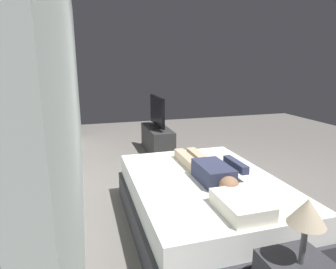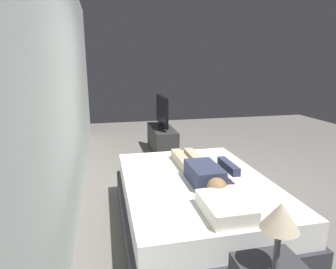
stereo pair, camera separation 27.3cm
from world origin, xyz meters
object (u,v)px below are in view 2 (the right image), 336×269
object	(u,v)px
pillow	(225,207)
remote	(231,169)
bed	(196,204)
tv	(162,113)
lamp	(280,217)
tv_stand	(162,140)
person	(201,170)

from	to	relation	value
pillow	remote	bearing A→B (deg)	-27.46
bed	tv	xyz separation A→B (m)	(2.63, -0.18, 0.52)
tv	lamp	distance (m)	3.97
tv_stand	lamp	bearing A→B (deg)	178.11
person	lamp	size ratio (longest dim) A/B	3.00
bed	pillow	world-z (taller)	pillow
remote	pillow	bearing A→B (deg)	152.54
tv_stand	bed	bearing A→B (deg)	176.12
pillow	remote	distance (m)	1.01
person	tv_stand	bearing A→B (deg)	-2.61
tv_stand	tv	world-z (taller)	tv
lamp	remote	bearing A→B (deg)	-15.39
tv_stand	remote	bearing A→B (deg)	-173.34
tv_stand	lamp	world-z (taller)	lamp
bed	person	bearing A→B (deg)	-64.39
tv_stand	lamp	distance (m)	4.01
tv_stand	tv	xyz separation A→B (m)	(0.00, -0.00, 0.53)
tv_stand	tv	distance (m)	0.53
tv	tv_stand	bearing A→B (deg)	90.00
bed	lamp	size ratio (longest dim) A/B	4.93
person	tv_stand	world-z (taller)	person
pillow	lamp	xyz separation A→B (m)	(-0.62, -0.05, 0.25)
tv	lamp	xyz separation A→B (m)	(-3.97, 0.13, 0.07)
person	remote	distance (m)	0.44
bed	person	distance (m)	0.36
remote	lamp	bearing A→B (deg)	164.61
bed	tv_stand	size ratio (longest dim) A/B	1.88
tv	lamp	bearing A→B (deg)	178.11
bed	tv	world-z (taller)	tv
person	tv	xyz separation A→B (m)	(2.60, -0.12, 0.16)
lamp	bed	bearing A→B (deg)	2.06
person	remote	size ratio (longest dim) A/B	8.40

